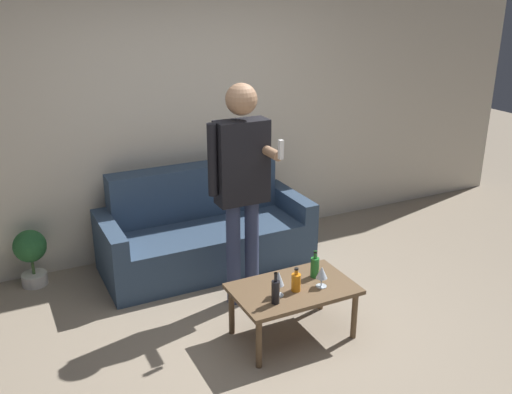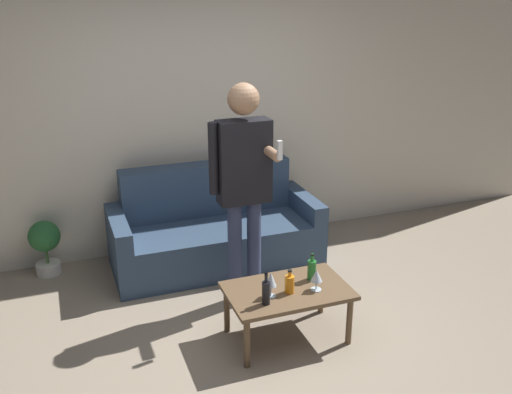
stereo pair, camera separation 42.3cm
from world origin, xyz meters
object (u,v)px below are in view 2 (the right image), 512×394
(bottle_orange, at_px, (312,269))
(person_standing_front, at_px, (243,176))
(couch, at_px, (214,230))
(coffee_table, at_px, (288,295))

(bottle_orange, height_order, person_standing_front, person_standing_front)
(couch, xyz_separation_m, person_standing_front, (0.03, -0.77, 0.76))
(couch, relative_size, bottle_orange, 8.95)
(couch, distance_m, bottle_orange, 1.38)
(bottle_orange, relative_size, person_standing_front, 0.12)
(coffee_table, distance_m, person_standing_front, 0.95)
(bottle_orange, bearing_deg, coffee_table, -162.97)
(person_standing_front, bearing_deg, bottle_orange, -59.31)
(coffee_table, distance_m, bottle_orange, 0.26)
(coffee_table, relative_size, person_standing_front, 0.49)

